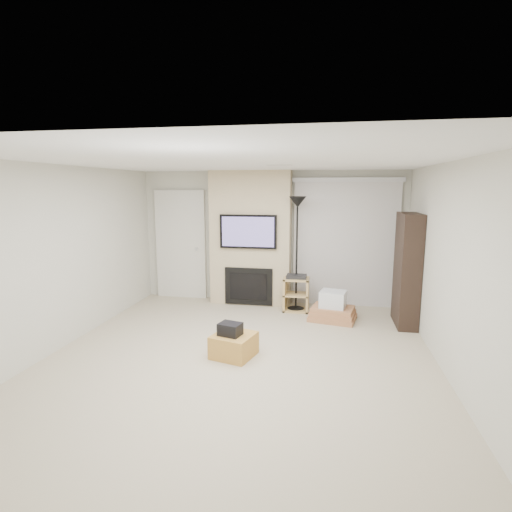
% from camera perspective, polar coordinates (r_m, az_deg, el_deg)
% --- Properties ---
extents(floor, '(5.00, 5.50, 0.00)m').
position_cam_1_polar(floor, '(5.36, -2.39, -14.42)').
color(floor, '#BEB093').
rests_on(floor, ground).
extents(ceiling, '(5.00, 5.50, 0.00)m').
position_cam_1_polar(ceiling, '(4.90, -2.60, 13.34)').
color(ceiling, white).
rests_on(ceiling, wall_back).
extents(wall_back, '(5.00, 0.00, 2.50)m').
position_cam_1_polar(wall_back, '(7.65, 2.09, 2.68)').
color(wall_back, beige).
rests_on(wall_back, ground).
extents(wall_front, '(5.00, 0.00, 2.50)m').
position_cam_1_polar(wall_front, '(2.48, -17.16, -13.10)').
color(wall_front, beige).
rests_on(wall_front, ground).
extents(wall_left, '(0.00, 5.50, 2.50)m').
position_cam_1_polar(wall_left, '(6.04, -26.29, -0.24)').
color(wall_left, beige).
rests_on(wall_left, ground).
extents(wall_right, '(0.00, 5.50, 2.50)m').
position_cam_1_polar(wall_right, '(5.06, 26.35, -2.02)').
color(wall_right, beige).
rests_on(wall_right, ground).
extents(hvac_vent, '(0.35, 0.18, 0.01)m').
position_cam_1_polar(hvac_vent, '(5.61, 3.37, 12.85)').
color(hvac_vent, silver).
rests_on(hvac_vent, ceiling).
extents(ottoman, '(0.61, 0.61, 0.30)m').
position_cam_1_polar(ottoman, '(5.37, -3.19, -12.61)').
color(ottoman, '#C18A3C').
rests_on(ottoman, floor).
extents(black_bag, '(0.33, 0.29, 0.16)m').
position_cam_1_polar(black_bag, '(5.27, -3.71, -10.38)').
color(black_bag, black).
rests_on(black_bag, ottoman).
extents(fireplace_wall, '(1.50, 0.47, 2.50)m').
position_cam_1_polar(fireplace_wall, '(7.51, -0.79, 2.44)').
color(fireplace_wall, '#C8B28A').
rests_on(fireplace_wall, floor).
extents(entry_door, '(1.02, 0.11, 2.14)m').
position_cam_1_polar(entry_door, '(8.10, -10.66, 1.51)').
color(entry_door, silver).
rests_on(entry_door, floor).
extents(vertical_blinds, '(1.98, 0.10, 2.37)m').
position_cam_1_polar(vertical_blinds, '(7.53, 12.66, 2.51)').
color(vertical_blinds, silver).
rests_on(vertical_blinds, floor).
extents(floor_lamp, '(0.30, 0.30, 2.04)m').
position_cam_1_polar(floor_lamp, '(7.04, 5.91, 4.95)').
color(floor_lamp, black).
rests_on(floor_lamp, floor).
extents(av_stand, '(0.45, 0.38, 0.66)m').
position_cam_1_polar(av_stand, '(7.22, 5.76, -5.12)').
color(av_stand, tan).
rests_on(av_stand, floor).
extents(box_stack, '(0.84, 0.70, 0.50)m').
position_cam_1_polar(box_stack, '(6.85, 10.90, -7.45)').
color(box_stack, '#B8794E').
rests_on(box_stack, floor).
extents(bookshelf, '(0.30, 0.80, 1.80)m').
position_cam_1_polar(bookshelf, '(6.79, 20.77, -1.86)').
color(bookshelf, black).
rests_on(bookshelf, floor).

